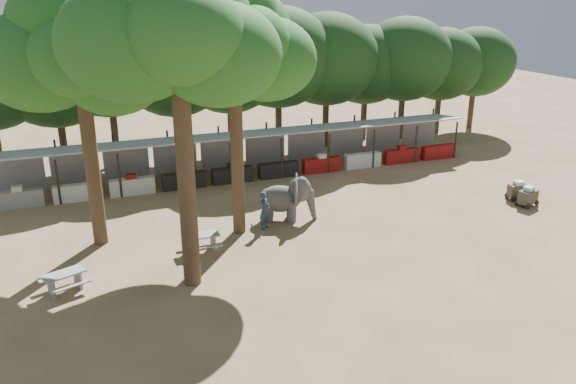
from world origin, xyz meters
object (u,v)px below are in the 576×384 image
object	(u,v)px
yard_tree_back	(229,39)
picnic_table_near	(64,279)
elephant	(287,198)
picnic_table_far	(201,240)
cart_back	(518,190)
handler	(265,210)
cart_front	(528,196)
yard_tree_center	(171,29)
yard_tree_left	(74,50)

from	to	relation	value
yard_tree_back	picnic_table_near	distance (m)	11.36
yard_tree_back	elephant	xyz separation A→B (m)	(2.69, 0.41, -7.46)
picnic_table_far	cart_back	world-z (taller)	cart_back
elephant	handler	size ratio (longest dim) A/B	1.60
handler	cart_back	size ratio (longest dim) A/B	1.51
cart_front	cart_back	world-z (taller)	cart_front
picnic_table_far	elephant	bearing A→B (deg)	22.60
yard_tree_back	cart_front	world-z (taller)	yard_tree_back
elephant	yard_tree_back	bearing A→B (deg)	-148.59
handler	picnic_table_near	size ratio (longest dim) A/B	0.98
yard_tree_center	picnic_table_far	size ratio (longest dim) A/B	7.92
yard_tree_center	handler	bearing A→B (deg)	40.68
picnic_table_near	picnic_table_far	world-z (taller)	picnic_table_far
elephant	picnic_table_near	bearing A→B (deg)	-137.81
picnic_table_near	cart_front	bearing A→B (deg)	-19.38
elephant	cart_back	distance (m)	12.48
yard_tree_back	handler	bearing A→B (deg)	-11.70
yard_tree_left	picnic_table_near	size ratio (longest dim) A/B	5.97
picnic_table_near	picnic_table_far	size ratio (longest dim) A/B	1.21
elephant	picnic_table_far	bearing A→B (deg)	-133.83
cart_back	cart_front	bearing A→B (deg)	-87.27
yard_tree_left	cart_back	world-z (taller)	yard_tree_left
yard_tree_center	yard_tree_back	distance (m)	5.04
picnic_table_far	yard_tree_center	bearing A→B (deg)	-114.89
handler	picnic_table_near	bearing A→B (deg)	150.38
elephant	cart_back	xyz separation A→B (m)	(12.33, -1.80, -0.57)
elephant	cart_back	bearing A→B (deg)	14.35
cart_back	picnic_table_near	bearing A→B (deg)	-161.73
yard_tree_back	cart_front	distance (m)	17.04
yard_tree_left	cart_back	bearing A→B (deg)	-6.47
picnic_table_far	cart_back	xyz separation A→B (m)	(16.96, 0.21, 0.02)
yard_tree_left	yard_tree_center	xyz separation A→B (m)	(3.00, -5.00, 1.01)
yard_tree_center	cart_front	world-z (taller)	yard_tree_center
handler	cart_back	distance (m)	13.74
picnic_table_far	yard_tree_left	bearing A→B (deg)	146.57
picnic_table_far	cart_front	xyz separation A→B (m)	(16.78, -0.70, 0.02)
handler	picnic_table_near	world-z (taller)	handler
yard_tree_left	yard_tree_center	bearing A→B (deg)	-59.04
yard_tree_center	yard_tree_back	world-z (taller)	yard_tree_center
cart_back	yard_tree_center	bearing A→B (deg)	-157.98
yard_tree_left	picnic_table_far	xyz separation A→B (m)	(4.07, -2.60, -7.71)
cart_front	elephant	bearing A→B (deg)	153.12
yard_tree_left	picnic_table_near	distance (m)	8.87
picnic_table_far	picnic_table_near	bearing A→B (deg)	-164.93
yard_tree_center	cart_back	size ratio (longest dim) A/B	10.10
handler	yard_tree_center	bearing A→B (deg)	172.76
yard_tree_center	picnic_table_far	distance (m)	9.11
yard_tree_left	elephant	size ratio (longest dim) A/B	3.81
yard_tree_back	elephant	size ratio (longest dim) A/B	3.93
elephant	cart_front	world-z (taller)	elephant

